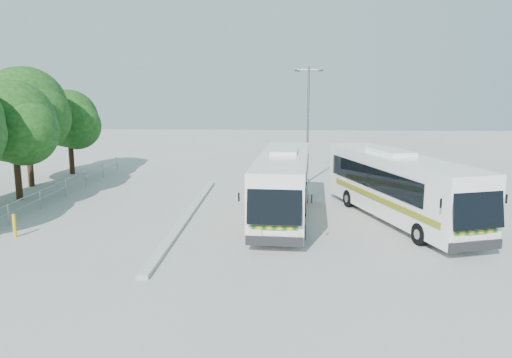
# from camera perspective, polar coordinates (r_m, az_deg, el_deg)

# --- Properties ---
(ground) EXTENTS (100.00, 100.00, 0.00)m
(ground) POSITION_cam_1_polar(r_m,az_deg,el_deg) (21.93, -2.82, -5.70)
(ground) COLOR #A6A6A0
(ground) RESTS_ON ground
(kerb_divider) EXTENTS (0.40, 16.00, 0.15)m
(kerb_divider) POSITION_cam_1_polar(r_m,az_deg,el_deg) (24.15, -7.80, -4.08)
(kerb_divider) COLOR #B2B2AD
(kerb_divider) RESTS_ON ground
(railing) EXTENTS (0.06, 22.00, 1.00)m
(railing) POSITION_cam_1_polar(r_m,az_deg,el_deg) (28.27, -22.59, -1.27)
(railing) COLOR gray
(railing) RESTS_ON ground
(tree_far_c) EXTENTS (4.97, 4.69, 6.49)m
(tree_far_c) POSITION_cam_1_polar(r_m,az_deg,el_deg) (29.76, -25.88, 5.89)
(tree_far_c) COLOR #382314
(tree_far_c) RESTS_ON ground
(tree_far_d) EXTENTS (5.62, 5.30, 7.33)m
(tree_far_d) POSITION_cam_1_polar(r_m,az_deg,el_deg) (33.55, -24.73, 7.35)
(tree_far_d) COLOR #382314
(tree_far_d) RESTS_ON ground
(tree_far_e) EXTENTS (4.54, 4.28, 5.92)m
(tree_far_e) POSITION_cam_1_polar(r_m,az_deg,el_deg) (37.37, -20.51, 6.45)
(tree_far_e) COLOR #382314
(tree_far_e) RESTS_ON ground
(coach_main) EXTENTS (2.89, 10.93, 3.00)m
(coach_main) POSITION_cam_1_polar(r_m,az_deg,el_deg) (23.48, 3.13, -0.49)
(coach_main) COLOR white
(coach_main) RESTS_ON ground
(coach_adjacent) EXTENTS (5.34, 11.07, 3.03)m
(coach_adjacent) POSITION_cam_1_polar(r_m,az_deg,el_deg) (23.71, 15.99, -0.73)
(coach_adjacent) COLOR white
(coach_adjacent) RESTS_ON ground
(lamppost) EXTENTS (1.79, 0.38, 7.33)m
(lamppost) POSITION_cam_1_polar(r_m,az_deg,el_deg) (32.03, 5.96, 6.76)
(lamppost) COLOR gray
(lamppost) RESTS_ON ground
(bollard) EXTENTS (0.15, 0.15, 0.98)m
(bollard) POSITION_cam_1_polar(r_m,az_deg,el_deg) (22.84, -25.89, -4.83)
(bollard) COLOR gold
(bollard) RESTS_ON ground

